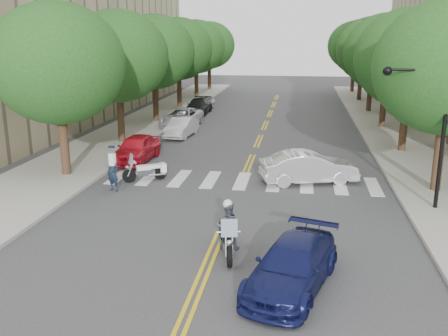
% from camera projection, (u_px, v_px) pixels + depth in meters
% --- Properties ---
extents(ground, '(140.00, 140.00, 0.00)m').
position_uv_depth(ground, '(221.00, 232.00, 18.03)').
color(ground, '#38383A').
rests_on(ground, ground).
extents(sidewalk_left, '(5.00, 60.00, 0.15)m').
position_uv_depth(sidewalk_left, '(148.00, 121.00, 40.40)').
color(sidewalk_left, '#9E9991').
rests_on(sidewalk_left, ground).
extents(sidewalk_right, '(5.00, 60.00, 0.15)m').
position_uv_depth(sidewalk_right, '(391.00, 128.00, 37.62)').
color(sidewalk_right, '#9E9991').
rests_on(sidewalk_right, ground).
extents(tree_l_0, '(6.40, 6.40, 8.45)m').
position_uv_depth(tree_l_0, '(57.00, 64.00, 23.60)').
color(tree_l_0, '#382316').
rests_on(tree_l_0, ground).
extents(tree_l_1, '(6.40, 6.40, 8.45)m').
position_uv_depth(tree_l_1, '(117.00, 56.00, 31.23)').
color(tree_l_1, '#382316').
rests_on(tree_l_1, ground).
extents(tree_l_2, '(6.40, 6.40, 8.45)m').
position_uv_depth(tree_l_2, '(154.00, 52.00, 38.87)').
color(tree_l_2, '#382316').
rests_on(tree_l_2, ground).
extents(tree_l_3, '(6.40, 6.40, 8.45)m').
position_uv_depth(tree_l_3, '(178.00, 49.00, 46.50)').
color(tree_l_3, '#382316').
rests_on(tree_l_3, ground).
extents(tree_l_4, '(6.40, 6.40, 8.45)m').
position_uv_depth(tree_l_4, '(196.00, 47.00, 54.14)').
color(tree_l_4, '#382316').
rests_on(tree_l_4, ground).
extents(tree_l_5, '(6.40, 6.40, 8.45)m').
position_uv_depth(tree_l_5, '(209.00, 45.00, 61.77)').
color(tree_l_5, '#382316').
rests_on(tree_l_5, ground).
extents(tree_r_1, '(6.40, 6.40, 8.45)m').
position_uv_depth(tree_r_1, '(410.00, 58.00, 28.66)').
color(tree_r_1, '#382316').
rests_on(tree_r_1, ground).
extents(tree_r_2, '(6.40, 6.40, 8.45)m').
position_uv_depth(tree_r_2, '(388.00, 53.00, 36.30)').
color(tree_r_2, '#382316').
rests_on(tree_r_2, ground).
extents(tree_r_3, '(6.40, 6.40, 8.45)m').
position_uv_depth(tree_r_3, '(373.00, 50.00, 43.93)').
color(tree_r_3, '#382316').
rests_on(tree_r_3, ground).
extents(tree_r_4, '(6.40, 6.40, 8.45)m').
position_uv_depth(tree_r_4, '(362.00, 47.00, 51.57)').
color(tree_r_4, '#382316').
rests_on(tree_r_4, ground).
extents(tree_r_5, '(6.40, 6.40, 8.45)m').
position_uv_depth(tree_r_5, '(355.00, 46.00, 59.20)').
color(tree_r_5, '#382316').
rests_on(tree_r_5, ground).
extents(traffic_signal_pole, '(2.82, 0.42, 6.00)m').
position_uv_depth(traffic_signal_pole, '(432.00, 119.00, 19.27)').
color(traffic_signal_pole, black).
rests_on(traffic_signal_pole, ground).
extents(motorcycle_police, '(0.89, 2.30, 1.88)m').
position_uv_depth(motorcycle_police, '(228.00, 230.00, 16.01)').
color(motorcycle_police, black).
rests_on(motorcycle_police, ground).
extents(motorcycle_parked, '(1.97, 1.36, 1.41)m').
position_uv_depth(motorcycle_parked, '(149.00, 171.00, 24.24)').
color(motorcycle_parked, black).
rests_on(motorcycle_parked, ground).
extents(officer_standing, '(0.72, 0.60, 1.68)m').
position_uv_depth(officer_standing, '(113.00, 173.00, 22.52)').
color(officer_standing, '#162033').
rests_on(officer_standing, ground).
extents(convertible, '(4.87, 2.85, 1.52)m').
position_uv_depth(convertible, '(309.00, 167.00, 23.79)').
color(convertible, silver).
rests_on(convertible, ground).
extents(sedan_blue, '(3.05, 4.86, 1.31)m').
position_uv_depth(sedan_blue, '(292.00, 266.00, 13.92)').
color(sedan_blue, '#111648').
rests_on(sedan_blue, ground).
extents(parked_car_a, '(1.92, 4.43, 1.49)m').
position_uv_depth(parked_car_a, '(136.00, 148.00, 27.82)').
color(parked_car_a, red).
rests_on(parked_car_a, ground).
extents(parked_car_b, '(1.75, 4.12, 1.32)m').
position_uv_depth(parked_car_b, '(181.00, 127.00, 34.52)').
color(parked_car_b, '#BCBCBC').
rests_on(parked_car_b, ground).
extents(parked_car_c, '(2.75, 5.29, 1.42)m').
position_uv_depth(parked_car_c, '(182.00, 118.00, 38.16)').
color(parked_car_c, silver).
rests_on(parked_car_c, ground).
extents(parked_car_d, '(1.92, 4.68, 1.35)m').
position_uv_depth(parked_car_d, '(199.00, 106.00, 44.39)').
color(parked_car_d, black).
rests_on(parked_car_d, ground).
extents(parked_car_e, '(1.70, 3.85, 1.29)m').
position_uv_depth(parked_car_e, '(204.00, 103.00, 46.94)').
color(parked_car_e, '#AFAEB4').
rests_on(parked_car_e, ground).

